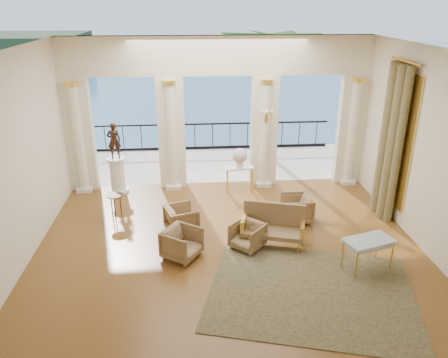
{
  "coord_description": "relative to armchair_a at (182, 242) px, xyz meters",
  "views": [
    {
      "loc": [
        -0.78,
        -8.85,
        5.43
      ],
      "look_at": [
        -0.07,
        0.6,
        1.51
      ],
      "focal_mm": 35.0,
      "sensor_mm": 36.0,
      "label": 1
    }
  ],
  "objects": [
    {
      "name": "curtain",
      "position": [
        5.37,
        1.8,
        1.64
      ],
      "size": [
        0.33,
        1.4,
        4.09
      ],
      "color": "brown",
      "rests_on": "ground"
    },
    {
      "name": "armchair_b",
      "position": [
        1.52,
        0.28,
        -0.03
      ],
      "size": [
        0.92,
        0.92,
        0.69
      ],
      "primitive_type": "imported",
      "rotation": [
        0.0,
        0.0,
        -0.74
      ],
      "color": "#4A3A1D",
      "rests_on": "ground"
    },
    {
      "name": "side_table",
      "position": [
        -1.77,
        2.01,
        0.22
      ],
      "size": [
        0.43,
        0.43,
        0.69
      ],
      "color": "black",
      "rests_on": "ground"
    },
    {
      "name": "console_table",
      "position": [
        1.69,
        3.54,
        0.27
      ],
      "size": [
        0.85,
        0.38,
        0.78
      ],
      "rotation": [
        0.0,
        0.0,
        0.07
      ],
      "color": "silver",
      "rests_on": "ground"
    },
    {
      "name": "armchair_c",
      "position": [
        2.98,
        1.54,
        0.01
      ],
      "size": [
        0.71,
        0.76,
        0.78
      ],
      "primitive_type": "imported",
      "rotation": [
        0.0,
        0.0,
        -1.58
      ],
      "color": "#4A3A1D",
      "rests_on": "ground"
    },
    {
      "name": "armchair_d",
      "position": [
        -0.02,
        1.17,
        -0.0
      ],
      "size": [
        0.89,
        0.92,
        0.76
      ],
      "primitive_type": "imported",
      "rotation": [
        0.0,
        0.0,
        1.89
      ],
      "color": "#4A3A1D",
      "rests_on": "ground"
    },
    {
      "name": "headland",
      "position": [
        -28.91,
        70.3,
        -3.38
      ],
      "size": [
        22.0,
        18.0,
        6.0
      ],
      "primitive_type": "cube",
      "color": "black",
      "rests_on": "sea"
    },
    {
      "name": "balustrade",
      "position": [
        1.09,
        7.7,
        0.03
      ],
      "size": [
        9.0,
        0.06,
        1.03
      ],
      "color": "black",
      "rests_on": "terrace"
    },
    {
      "name": "floor",
      "position": [
        1.09,
        0.3,
        -0.38
      ],
      "size": [
        9.0,
        9.0,
        0.0
      ],
      "primitive_type": "plane",
      "color": "#452608",
      "rests_on": "ground"
    },
    {
      "name": "statue",
      "position": [
        -1.97,
        3.8,
        1.24
      ],
      "size": [
        0.42,
        0.31,
        1.07
      ],
      "primitive_type": "imported",
      "rotation": [
        0.0,
        0.0,
        3.27
      ],
      "color": "#301E15",
      "rests_on": "pedestal"
    },
    {
      "name": "palm_tree",
      "position": [
        3.09,
        6.9,
        3.71
      ],
      "size": [
        2.0,
        2.0,
        4.5
      ],
      "color": "#4C3823",
      "rests_on": "terrace"
    },
    {
      "name": "window_frame",
      "position": [
        5.56,
        1.8,
        1.72
      ],
      "size": [
        0.04,
        1.6,
        3.4
      ],
      "primitive_type": "cube",
      "color": "#ECBA4D",
      "rests_on": "room_walls"
    },
    {
      "name": "wall_sconce",
      "position": [
        2.49,
        3.81,
        1.85
      ],
      "size": [
        0.3,
        0.11,
        0.33
      ],
      "color": "#ECBA4D",
      "rests_on": "arcade"
    },
    {
      "name": "room_walls",
      "position": [
        1.09,
        -0.82,
        2.5
      ],
      "size": [
        9.0,
        9.0,
        9.0
      ],
      "color": "white",
      "rests_on": "ground"
    },
    {
      "name": "armchair_a",
      "position": [
        0.0,
        0.0,
        0.0
      ],
      "size": [
        0.99,
        1.0,
        0.76
      ],
      "primitive_type": "imported",
      "rotation": [
        0.0,
        0.0,
        0.98
      ],
      "color": "#4A3A1D",
      "rests_on": "ground"
    },
    {
      "name": "sea",
      "position": [
        1.09,
        60.3,
        -6.38
      ],
      "size": [
        160.0,
        160.0,
        0.0
      ],
      "primitive_type": "plane",
      "color": "#245A85",
      "rests_on": "ground"
    },
    {
      "name": "game_table",
      "position": [
        3.99,
        -0.75,
        0.25
      ],
      "size": [
        1.15,
        0.85,
        0.71
      ],
      "rotation": [
        0.0,
        0.0,
        0.31
      ],
      "color": "#8FA4B3",
      "rests_on": "ground"
    },
    {
      "name": "settee",
      "position": [
        2.16,
        0.47,
        0.1
      ],
      "size": [
        1.58,
        1.01,
        0.97
      ],
      "rotation": [
        0.0,
        0.0,
        -0.28
      ],
      "color": "#4A3A1D",
      "rests_on": "ground"
    },
    {
      "name": "urn",
      "position": [
        1.69,
        3.54,
        0.74
      ],
      "size": [
        0.44,
        0.44,
        0.58
      ],
      "color": "white",
      "rests_on": "console_table"
    },
    {
      "name": "rug",
      "position": [
        2.59,
        -1.5,
        -0.37
      ],
      "size": [
        4.67,
        4.03,
        0.02
      ],
      "primitive_type": "cube",
      "rotation": [
        0.0,
        0.0,
        -0.26
      ],
      "color": "#2C3219",
      "rests_on": "ground"
    },
    {
      "name": "terrace",
      "position": [
        1.09,
        6.1,
        -0.43
      ],
      "size": [
        10.0,
        3.6,
        0.1
      ],
      "primitive_type": "cube",
      "color": "#B9AC99",
      "rests_on": "ground"
    },
    {
      "name": "arcade",
      "position": [
        1.09,
        4.12,
        2.2
      ],
      "size": [
        9.0,
        0.56,
        4.5
      ],
      "color": "#FCF3CC",
      "rests_on": "ground"
    },
    {
      "name": "pedestal",
      "position": [
        -1.97,
        3.8,
        0.14
      ],
      "size": [
        0.59,
        0.59,
        1.08
      ],
      "color": "silver",
      "rests_on": "ground"
    }
  ]
}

